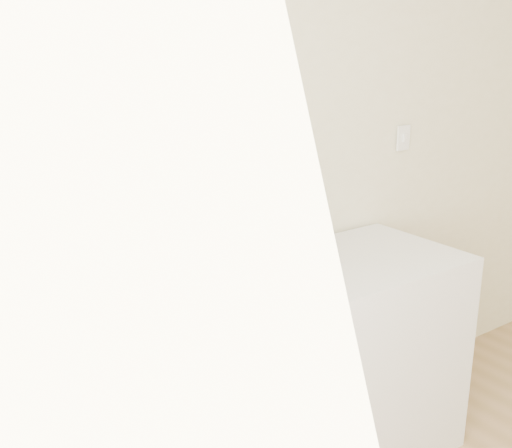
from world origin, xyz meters
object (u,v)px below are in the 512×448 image
object	(u,v)px
tray	(263,287)
small_vase_a	(281,271)
mason_jar	(242,249)
small_vase_c	(263,257)
small_vase_b	(294,266)
counter	(304,376)

from	to	relation	value
tray	small_vase_a	bearing A→B (deg)	-57.60
tray	mason_jar	size ratio (longest dim) A/B	1.57
tray	small_vase_c	xyz separation A→B (m)	(0.08, 0.11, 0.06)
tray	small_vase_b	distance (m)	0.14
mason_jar	small_vase_b	bearing A→B (deg)	-12.89
small_vase_a	mason_jar	bearing A→B (deg)	152.34
small_vase_a	small_vase_c	xyz separation A→B (m)	(0.05, 0.17, -0.01)
small_vase_a	tray	bearing A→B (deg)	122.40
tray	small_vase_b	bearing A→B (deg)	-18.70
mason_jar	small_vase_c	size ratio (longest dim) A/B	2.91
mason_jar	small_vase_c	xyz separation A→B (m)	(0.17, 0.10, -0.10)
tray	mason_jar	xyz separation A→B (m)	(-0.09, 0.01, 0.16)
counter	tray	bearing A→B (deg)	-169.62
tray	small_vase_b	xyz separation A→B (m)	(0.11, -0.04, 0.07)
tray	small_vase_c	world-z (taller)	small_vase_c
counter	small_vase_b	world-z (taller)	small_vase_b
small_vase_b	tray	bearing A→B (deg)	161.30
mason_jar	counter	bearing A→B (deg)	6.31
counter	small_vase_b	bearing A→B (deg)	-147.84
tray	mason_jar	distance (m)	0.18
mason_jar	small_vase_c	bearing A→B (deg)	31.47
mason_jar	small_vase_c	world-z (taller)	mason_jar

